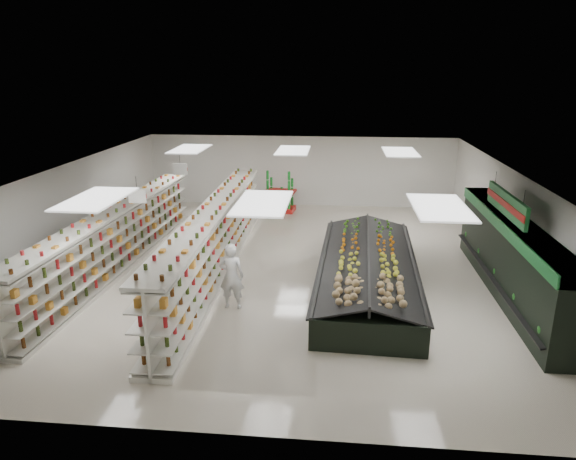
# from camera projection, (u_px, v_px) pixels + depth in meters

# --- Properties ---
(floor) EXTENTS (16.00, 16.00, 0.00)m
(floor) POSITION_uv_depth(u_px,v_px,m) (282.00, 267.00, 16.56)
(floor) COLOR beige
(floor) RESTS_ON ground
(ceiling) EXTENTS (14.00, 16.00, 0.02)m
(ceiling) POSITION_uv_depth(u_px,v_px,m) (282.00, 169.00, 15.60)
(ceiling) COLOR white
(ceiling) RESTS_ON wall_back
(wall_back) EXTENTS (14.00, 0.02, 3.20)m
(wall_back) POSITION_uv_depth(u_px,v_px,m) (300.00, 171.00, 23.67)
(wall_back) COLOR white
(wall_back) RESTS_ON floor
(wall_front) EXTENTS (14.00, 0.02, 3.20)m
(wall_front) POSITION_uv_depth(u_px,v_px,m) (229.00, 354.00, 8.48)
(wall_front) COLOR white
(wall_front) RESTS_ON floor
(wall_left) EXTENTS (0.02, 16.00, 3.20)m
(wall_left) POSITION_uv_depth(u_px,v_px,m) (69.00, 214.00, 16.72)
(wall_left) COLOR white
(wall_left) RESTS_ON floor
(wall_right) EXTENTS (0.02, 16.00, 3.20)m
(wall_right) POSITION_uv_depth(u_px,v_px,m) (513.00, 226.00, 15.43)
(wall_right) COLOR white
(wall_right) RESTS_ON floor
(produce_wall_case) EXTENTS (0.93, 8.00, 2.20)m
(produce_wall_case) POSITION_uv_depth(u_px,v_px,m) (511.00, 253.00, 14.16)
(produce_wall_case) COLOR black
(produce_wall_case) RESTS_ON floor
(aisle_sign_near) EXTENTS (0.52, 0.06, 0.75)m
(aisle_sign_near) POSITION_uv_depth(u_px,v_px,m) (137.00, 196.00, 14.18)
(aisle_sign_near) COLOR white
(aisle_sign_near) RESTS_ON ceiling
(aisle_sign_far) EXTENTS (0.52, 0.06, 0.75)m
(aisle_sign_far) POSITION_uv_depth(u_px,v_px,m) (180.00, 169.00, 17.98)
(aisle_sign_far) COLOR white
(aisle_sign_far) RESTS_ON ceiling
(hortifruti_banner) EXTENTS (0.12, 3.20, 0.95)m
(hortifruti_banner) POSITION_uv_depth(u_px,v_px,m) (506.00, 204.00, 13.76)
(hortifruti_banner) COLOR #1D6E32
(hortifruti_banner) RESTS_ON ceiling
(gondola_left) EXTENTS (1.26, 11.27, 1.95)m
(gondola_left) POSITION_uv_depth(u_px,v_px,m) (117.00, 242.00, 16.19)
(gondola_left) COLOR white
(gondola_left) RESTS_ON floor
(gondola_center) EXTENTS (1.03, 12.17, 2.11)m
(gondola_center) POSITION_uv_depth(u_px,v_px,m) (215.00, 243.00, 15.89)
(gondola_center) COLOR white
(gondola_center) RESTS_ON floor
(produce_island) EXTENTS (3.15, 7.86, 1.16)m
(produce_island) POSITION_uv_depth(u_px,v_px,m) (367.00, 269.00, 14.95)
(produce_island) COLOR black
(produce_island) RESTS_ON floor
(soda_endcap) EXTENTS (1.44, 1.07, 1.71)m
(soda_endcap) POSITION_uv_depth(u_px,v_px,m) (280.00, 193.00, 22.81)
(soda_endcap) COLOR red
(soda_endcap) RESTS_ON floor
(shopper_main) EXTENTS (0.68, 0.46, 1.82)m
(shopper_main) POSITION_uv_depth(u_px,v_px,m) (231.00, 276.00, 13.47)
(shopper_main) COLOR white
(shopper_main) RESTS_ON floor
(shopper_background) EXTENTS (0.64, 0.85, 1.56)m
(shopper_background) POSITION_uv_depth(u_px,v_px,m) (210.00, 221.00, 18.86)
(shopper_background) COLOR tan
(shopper_background) RESTS_ON floor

